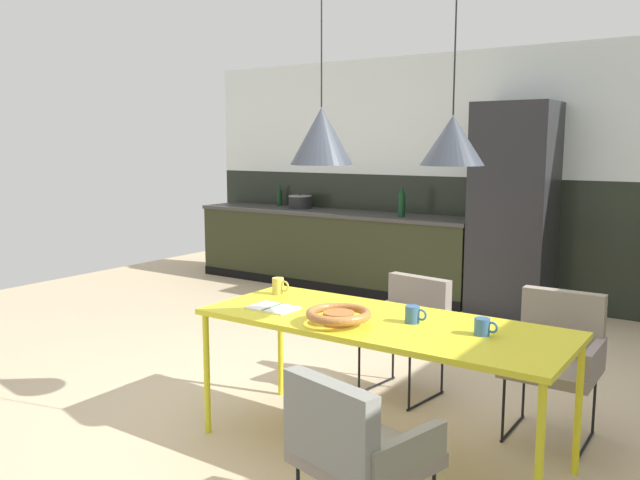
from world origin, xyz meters
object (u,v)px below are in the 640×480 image
Objects in this scene: pendant_lamp_over_table_near at (322,136)px; armchair_by_stool at (408,320)px; armchair_facing_counter at (556,347)px; fruit_bowl at (339,315)px; dining_table at (381,328)px; mug_dark_espresso at (279,286)px; refrigerator_column at (513,209)px; open_book at (273,308)px; mug_tall_blue at (413,314)px; cooking_pot at (300,202)px; armchair_far_side at (352,442)px; pendant_lamp_over_table_far at (452,140)px; mug_white_ceramic at (483,327)px; bottle_vinegar_dark at (279,198)px; bottle_spice_small at (402,204)px.

armchair_by_stool is at bearing 82.02° from pendant_lamp_over_table_near.
armchair_facing_counter is 1.78m from pendant_lamp_over_table_near.
dining_table is at bearing 54.32° from fruit_bowl.
armchair_by_stool is at bearing 52.90° from mug_dark_espresso.
mug_dark_espresso is at bearing -97.57° from refrigerator_column.
open_book is 0.80m from mug_tall_blue.
refrigerator_column reaches higher than armchair_by_stool.
cooking_pot is at bearing 131.22° from dining_table.
pendant_lamp_over_table_near is (2.62, -3.41, 0.73)m from cooking_pot.
pendant_lamp_over_table_far is (0.05, 0.80, 1.18)m from armchair_far_side.
mug_tall_blue is (0.78, 0.18, 0.04)m from open_book.
dining_table is 16.62× the size of mug_white_ceramic.
mug_dark_espresso reaches higher than dining_table.
open_book is (-0.61, -0.14, 0.05)m from dining_table.
bottle_spice_small is (1.86, -0.29, 0.03)m from bottle_vinegar_dark.
dining_table is 7.75× the size of bottle_vinegar_dark.
fruit_bowl is 1.29× the size of open_book.
pendant_lamp_over_table_far is at bearing -6.68° from dining_table.
armchair_far_side reaches higher than dining_table.
armchair_far_side is 2.25× the size of fruit_bowl.
pendant_lamp_over_table_near is at bearing 33.60° from armchair_facing_counter.
bottle_vinegar_dark is 0.83× the size of bottle_spice_small.
armchair_facing_counter is at bearing 33.93° from pendant_lamp_over_table_near.
armchair_facing_counter is at bearing -35.70° from cooking_pot.
dining_table is 1.90× the size of pendant_lamp_over_table_near.
cooking_pot is at bearing -34.89° from armchair_by_stool.
pendant_lamp_over_table_far reaches higher than mug_tall_blue.
refrigerator_column is 2.02× the size of pendant_lamp_over_table_far.
bottle_vinegar_dark is (-0.41, 0.12, 0.03)m from cooking_pot.
pendant_lamp_over_table_far is at bearing -9.97° from mug_dark_espresso.
dining_table is 2.54× the size of armchair_by_stool.
mug_tall_blue is 0.48× the size of bottle_vinegar_dark.
pendant_lamp_over_table_far reaches higher than refrigerator_column.
mug_dark_espresso is 4.28m from bottle_vinegar_dark.
cooking_pot is (-2.62, 0.08, -0.06)m from refrigerator_column.
refrigerator_column is at bearing 102.81° from pendant_lamp_over_table_far.
mug_white_ceramic is (0.54, 0.03, 0.08)m from dining_table.
pendant_lamp_over_table_near is at bearing -19.30° from mug_dark_espresso.
pendant_lamp_over_table_near is (-0.55, -0.02, 0.91)m from mug_tall_blue.
pendant_lamp_over_table_near reaches higher than bottle_vinegar_dark.
bottle_spice_small is at bearing 120.40° from pendant_lamp_over_table_far.
mug_white_ceramic is 5.30m from bottle_vinegar_dark.
bottle_vinegar_dark reaches higher than fruit_bowl.
armchair_by_stool is at bearing -40.43° from bottle_vinegar_dark.
mug_tall_blue is (0.55, -3.31, -0.25)m from refrigerator_column.
mug_dark_espresso is 0.99× the size of mug_tall_blue.
cooking_pot is at bearing 133.10° from mug_tall_blue.
mug_dark_espresso is (-0.19, 0.30, 0.05)m from open_book.
armchair_far_side is 6.50× the size of mug_white_ceramic.
bottle_vinegar_dark is 4.71m from pendant_lamp_over_table_near.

